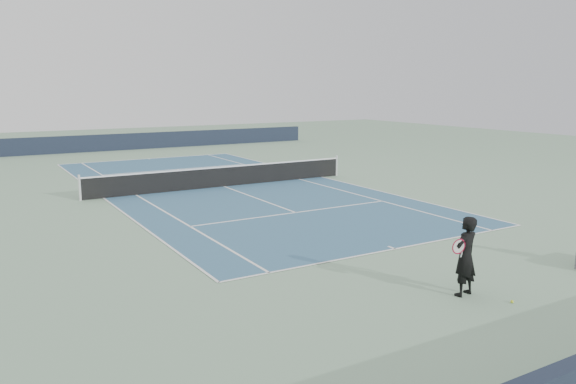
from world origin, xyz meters
TOP-DOWN VIEW (x-y plane):
  - ground at (0.00, 0.00)m, footprint 80.00×80.00m
  - court_surface at (0.00, 0.00)m, footprint 10.97×23.77m
  - tennis_net at (0.00, 0.00)m, footprint 12.90×0.10m
  - windscreen_far at (0.00, 17.88)m, footprint 30.00×0.25m
  - tennis_player at (-1.09, -15.39)m, footprint 0.83×0.59m
  - tennis_ball at (-0.55, -16.27)m, footprint 0.07×0.07m

SIDE VIEW (x-z plane):
  - ground at x=0.00m, z-range 0.00..0.00m
  - court_surface at x=0.00m, z-range 0.00..0.01m
  - tennis_ball at x=-0.55m, z-range 0.00..0.07m
  - tennis_net at x=0.00m, z-range -0.03..1.04m
  - windscreen_far at x=0.00m, z-range 0.00..1.20m
  - tennis_player at x=-1.09m, z-range 0.00..1.81m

